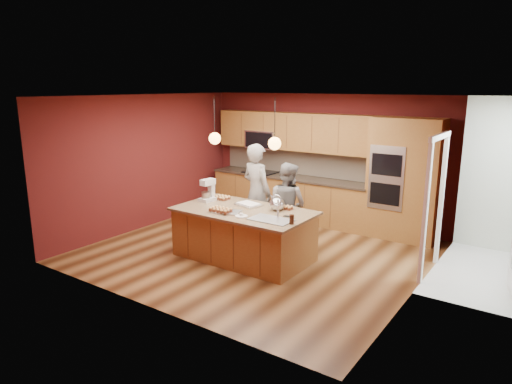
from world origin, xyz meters
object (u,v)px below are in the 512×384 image
Objects in this scene: island at (245,234)px; person_right at (287,205)px; stand_mixer at (208,192)px; mixing_bowl at (277,204)px; person_left at (257,193)px.

island is 1.49× the size of person_right.
mixing_bowl is (1.35, 0.18, -0.07)m from stand_mixer.
stand_mixer is (-1.19, -0.78, 0.24)m from person_right.
stand_mixer is at bearing 172.30° from island.
island is 5.78× the size of stand_mixer.
person_left is 0.95m from stand_mixer.
person_left reaches higher than mixing_bowl.
person_right reaches higher than stand_mixer.
person_right is (0.66, 0.00, -0.15)m from person_left.
mixing_bowl is (0.45, 0.30, 0.52)m from island.
person_right is 5.92× the size of mixing_bowl.
person_left reaches higher than stand_mixer.
stand_mixer is at bearing 39.16° from person_right.
person_left reaches higher than island.
mixing_bowl is at bearing 110.86° from person_right.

